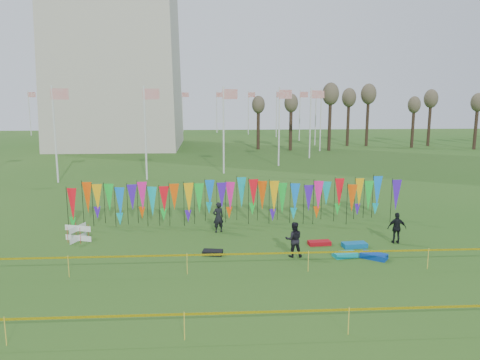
{
  "coord_description": "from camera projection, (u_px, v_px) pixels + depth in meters",
  "views": [
    {
      "loc": [
        -1.15,
        -19.39,
        7.2
      ],
      "look_at": [
        0.42,
        6.0,
        2.58
      ],
      "focal_mm": 35.0,
      "sensor_mm": 36.0,
      "label": 1
    }
  ],
  "objects": [
    {
      "name": "caution_tape_far",
      "position": [
        244.0,
        314.0,
        13.93
      ],
      "size": [
        26.0,
        0.02,
        0.9
      ],
      "color": "#FCDC05",
      "rests_on": "ground"
    },
    {
      "name": "flagpole_ring",
      "position": [
        120.0,
        118.0,
        65.97
      ],
      "size": [
        57.4,
        56.16,
        8.0
      ],
      "color": "silver",
      "rests_on": "ground"
    },
    {
      "name": "ground",
      "position": [
        239.0,
        263.0,
        20.4
      ],
      "size": [
        160.0,
        160.0,
        0.0
      ],
      "primitive_type": "plane",
      "color": "#245217",
      "rests_on": "ground"
    },
    {
      "name": "person_left",
      "position": [
        218.0,
        217.0,
        24.82
      ],
      "size": [
        0.72,
        0.64,
        1.64
      ],
      "primitive_type": "imported",
      "rotation": [
        0.0,
        0.0,
        3.54
      ],
      "color": "black",
      "rests_on": "ground"
    },
    {
      "name": "person_mid",
      "position": [
        294.0,
        239.0,
        21.04
      ],
      "size": [
        0.8,
        0.51,
        1.61
      ],
      "primitive_type": "imported",
      "rotation": [
        0.0,
        0.0,
        3.11
      ],
      "color": "black",
      "rests_on": "ground"
    },
    {
      "name": "kite_bag_teal",
      "position": [
        354.0,
        245.0,
        22.47
      ],
      "size": [
        1.2,
        0.66,
        0.22
      ],
      "primitive_type": "cube",
      "rotation": [
        0.0,
        0.0,
        0.1
      ],
      "color": "#0B63A4",
      "rests_on": "ground"
    },
    {
      "name": "caution_tape_near",
      "position": [
        235.0,
        255.0,
        19.06
      ],
      "size": [
        26.0,
        0.02,
        0.9
      ],
      "color": "#FCDC05",
      "rests_on": "ground"
    },
    {
      "name": "tree_line",
      "position": [
        451.0,
        103.0,
        64.45
      ],
      "size": [
        53.92,
        1.92,
        7.84
      ],
      "color": "#36261B",
      "rests_on": "ground"
    },
    {
      "name": "person_right",
      "position": [
        397.0,
        228.0,
        22.96
      ],
      "size": [
        0.96,
        0.61,
        1.55
      ],
      "primitive_type": "imported",
      "rotation": [
        0.0,
        0.0,
        3.04
      ],
      "color": "black",
      "rests_on": "ground"
    },
    {
      "name": "banner_row",
      "position": [
        237.0,
        196.0,
        26.56
      ],
      "size": [
        18.64,
        0.64,
        2.43
      ],
      "color": "black",
      "rests_on": "ground"
    },
    {
      "name": "kite_bag_turquoise",
      "position": [
        345.0,
        255.0,
        21.11
      ],
      "size": [
        1.15,
        0.74,
        0.21
      ],
      "primitive_type": "cube",
      "rotation": [
        0.0,
        0.0,
        0.2
      ],
      "color": "#0B9AAD",
      "rests_on": "ground"
    },
    {
      "name": "kite_bag_blue",
      "position": [
        374.0,
        256.0,
        20.91
      ],
      "size": [
        1.26,
        1.15,
        0.24
      ],
      "primitive_type": "cube",
      "rotation": [
        0.0,
        0.0,
        -0.64
      ],
      "color": "#0939A1",
      "rests_on": "ground"
    },
    {
      "name": "box_kite",
      "position": [
        78.0,
        233.0,
        23.36
      ],
      "size": [
        0.74,
        0.74,
        0.82
      ],
      "rotation": [
        0.0,
        0.0,
        -0.32
      ],
      "color": "red",
      "rests_on": "ground"
    },
    {
      "name": "kite_bag_red",
      "position": [
        319.0,
        243.0,
        22.81
      ],
      "size": [
        1.12,
        0.58,
        0.2
      ],
      "primitive_type": "cube",
      "rotation": [
        0.0,
        0.0,
        0.08
      ],
      "color": "#B00B16",
      "rests_on": "ground"
    },
    {
      "name": "kite_bag_black",
      "position": [
        213.0,
        252.0,
        21.41
      ],
      "size": [
        0.97,
        0.66,
        0.21
      ],
      "primitive_type": "cube",
      "rotation": [
        0.0,
        0.0,
        -0.17
      ],
      "color": "black",
      "rests_on": "ground"
    }
  ]
}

